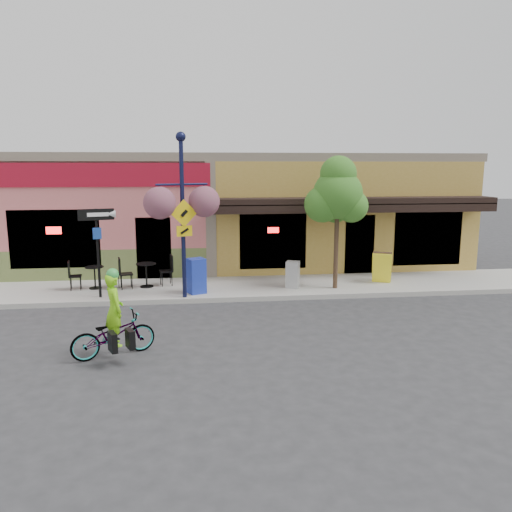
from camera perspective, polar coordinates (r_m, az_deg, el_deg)
The scene contains 14 objects.
ground at distance 14.66m, azimuth -0.73°, elevation -5.76°, with size 90.00×90.00×0.00m, color #2D2D30.
sidewalk at distance 16.56m, azimuth -1.45°, elevation -3.61°, with size 24.00×3.00×0.15m, color #9E9B93.
curb at distance 15.17m, azimuth -0.95°, elevation -4.92°, with size 24.00×0.12×0.15m, color #A8A59E.
building at distance 21.64m, azimuth -2.82°, elevation 5.48°, with size 18.20×8.20×4.50m, color #C86363, non-canonical shape.
bicycle at distance 11.25m, azimuth -16.00°, elevation -8.65°, with size 0.63×1.80×0.95m, color maroon.
cyclist_rider at distance 11.15m, azimuth -15.82°, elevation -7.14°, with size 0.57×0.38×1.57m, color #7FDA16.
lamp_post at distance 14.81m, azimuth -8.37°, elevation 4.49°, with size 1.55×0.62×4.87m, color #101435, non-canonical shape.
one_way_sign at distance 15.51m, azimuth -17.60°, elevation 0.27°, with size 1.02×0.22×2.67m, color black, non-canonical shape.
cafe_set_left at distance 16.84m, azimuth -17.96°, elevation -1.99°, with size 1.57×0.78×0.94m, color black, non-canonical shape.
cafe_set_right at distance 16.60m, azimuth -12.43°, elevation -1.75°, with size 1.71×0.85×1.02m, color black, non-canonical shape.
newspaper_box_blue at distance 15.53m, azimuth -6.81°, elevation -2.27°, with size 0.49×0.44×1.09m, color #1C32A9, non-canonical shape.
newspaper_box_grey at distance 16.21m, azimuth 4.22°, elevation -2.11°, with size 0.40×0.36×0.86m, color #A2A2A2, non-canonical shape.
street_tree at distance 16.02m, azimuth 9.23°, elevation 3.82°, with size 1.67×1.67×4.27m, color #3D7A26, non-canonical shape.
sandwich_board at distance 17.29m, azimuth 14.15°, elevation -1.34°, with size 0.62×0.45×1.03m, color yellow, non-canonical shape.
Camera 1 is at (-1.46, -14.02, 4.04)m, focal length 35.00 mm.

